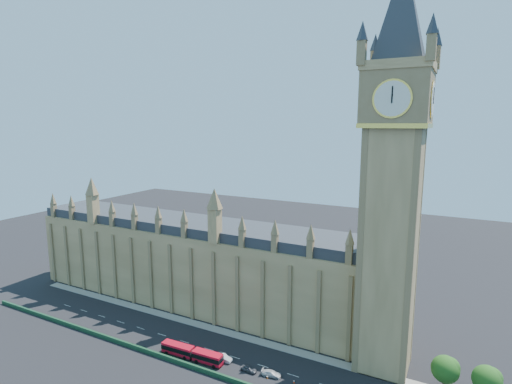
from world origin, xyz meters
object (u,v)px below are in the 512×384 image
at_px(car_silver, 223,358).
at_px(car_white, 271,374).
at_px(car_grey, 249,369).
at_px(red_bus, 192,353).

height_order(car_silver, car_white, car_silver).
relative_size(car_grey, car_silver, 0.81).
bearing_deg(car_white, car_grey, 90.98).
xyz_separation_m(car_grey, car_white, (5.56, 0.86, -0.00)).
relative_size(car_grey, car_white, 0.85).
xyz_separation_m(red_bus, car_grey, (15.40, 2.06, -0.86)).
bearing_deg(car_grey, car_silver, 85.77).
xyz_separation_m(car_silver, car_white, (13.56, -0.08, -0.14)).
height_order(red_bus, car_silver, red_bus).
distance_m(car_grey, car_white, 5.63).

